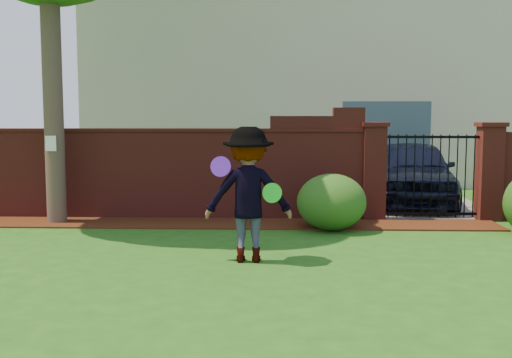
{
  "coord_description": "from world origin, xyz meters",
  "views": [
    {
      "loc": [
        0.58,
        -7.66,
        1.99
      ],
      "look_at": [
        0.23,
        1.4,
        1.05
      ],
      "focal_mm": 42.36,
      "sensor_mm": 36.0,
      "label": 1
    }
  ],
  "objects_px": {
    "frisbee_purple": "(221,167)",
    "frisbee_green": "(272,193)",
    "car": "(413,173)",
    "man": "(248,195)"
  },
  "relations": [
    {
      "from": "frisbee_purple",
      "to": "frisbee_green",
      "type": "bearing_deg",
      "value": -8.7
    },
    {
      "from": "car",
      "to": "man",
      "type": "xyz_separation_m",
      "value": [
        -3.43,
        -5.44,
        0.19
      ]
    },
    {
      "from": "frisbee_green",
      "to": "car",
      "type": "bearing_deg",
      "value": 61.2
    },
    {
      "from": "car",
      "to": "man",
      "type": "distance_m",
      "value": 6.43
    },
    {
      "from": "car",
      "to": "frisbee_purple",
      "type": "height_order",
      "value": "car"
    },
    {
      "from": "car",
      "to": "frisbee_green",
      "type": "bearing_deg",
      "value": -111.41
    },
    {
      "from": "car",
      "to": "frisbee_purple",
      "type": "xyz_separation_m",
      "value": [
        -3.79,
        -5.53,
        0.59
      ]
    },
    {
      "from": "frisbee_green",
      "to": "man",
      "type": "bearing_deg",
      "value": 149.2
    },
    {
      "from": "frisbee_purple",
      "to": "frisbee_green",
      "type": "xyz_separation_m",
      "value": [
        0.69,
        -0.11,
        -0.34
      ]
    },
    {
      "from": "car",
      "to": "frisbee_purple",
      "type": "distance_m",
      "value": 6.73
    }
  ]
}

